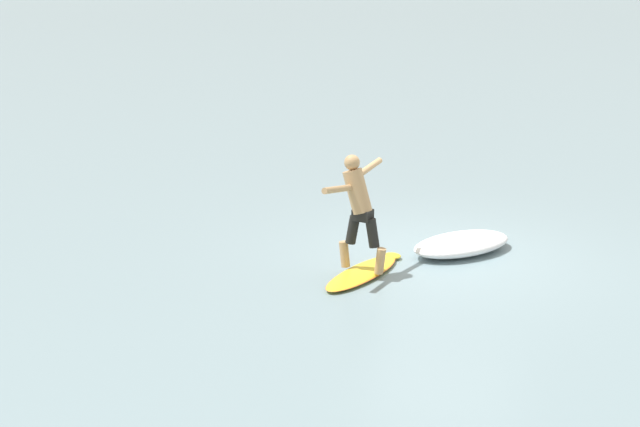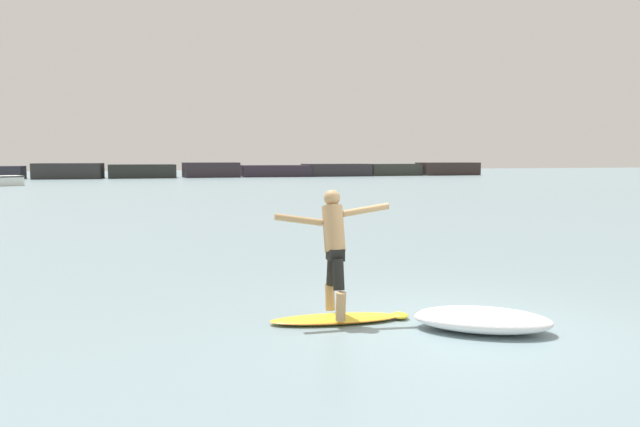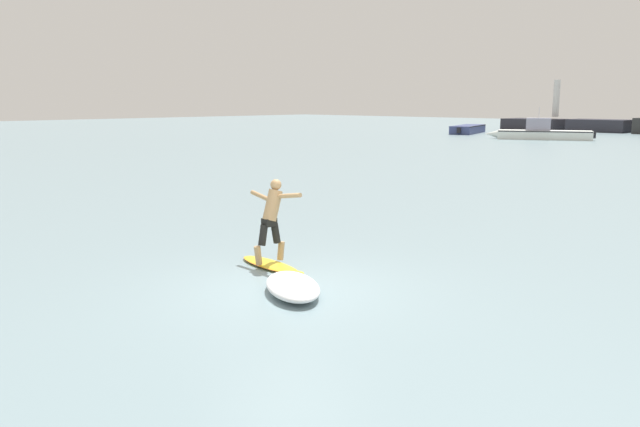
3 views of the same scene
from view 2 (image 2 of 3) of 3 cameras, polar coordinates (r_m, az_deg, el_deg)
name	(u,v)px [view 2 (image 2 of 3)]	position (r m, az deg, el deg)	size (l,w,h in m)	color
ground_plane	(454,329)	(8.34, 12.20, -10.25)	(200.00, 200.00, 0.00)	gray
rock_jetty_breakwater	(209,171)	(69.54, -10.12, 3.89)	(65.06, 4.98, 5.57)	#29282F
surfboard	(338,319)	(8.46, 1.62, -9.58)	(1.94, 0.71, 0.23)	yellow
surfer	(334,242)	(8.33, 1.29, -2.62)	(1.58, 0.76, 1.68)	tan
wave_foam_at_tail	(482,320)	(8.29, 14.58, -9.38)	(1.93, 1.66, 0.29)	white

